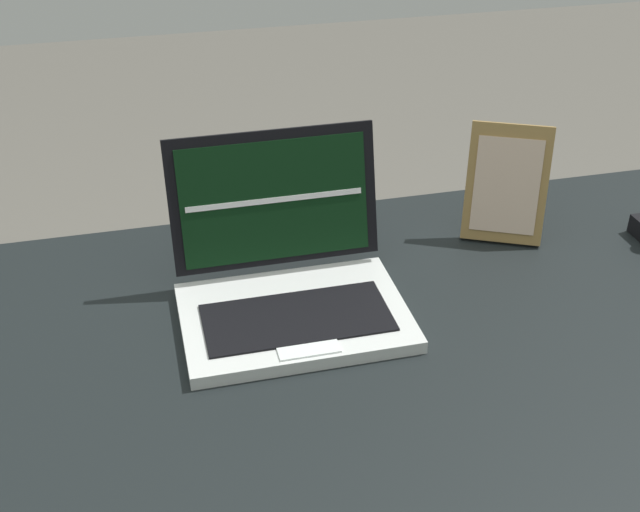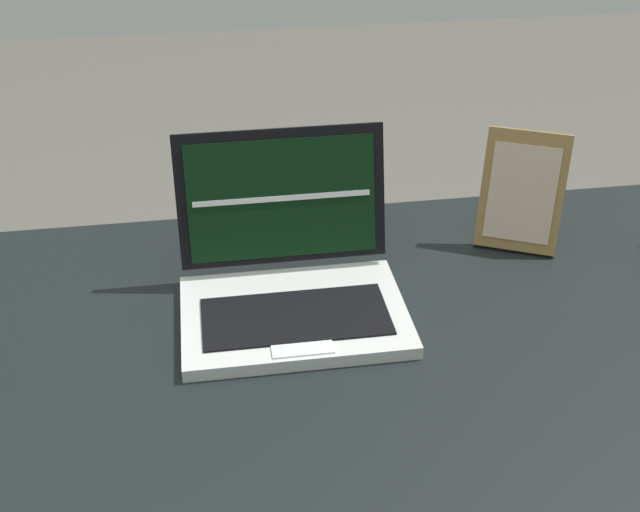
% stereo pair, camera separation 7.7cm
% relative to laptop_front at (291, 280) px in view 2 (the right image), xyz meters
% --- Properties ---
extents(desk, '(1.54, 0.72, 0.75)m').
position_rel_laptop_front_xyz_m(desk, '(-0.05, -0.09, -0.13)').
color(desk, black).
rests_on(desk, ground).
extents(laptop_front, '(0.30, 0.26, 0.22)m').
position_rel_laptop_front_xyz_m(laptop_front, '(0.00, 0.00, 0.00)').
color(laptop_front, silver).
rests_on(laptop_front, desk).
extents(photo_frame, '(0.14, 0.11, 0.18)m').
position_rel_laptop_front_xyz_m(photo_frame, '(0.36, 0.11, 0.05)').
color(photo_frame, olive).
rests_on(photo_frame, desk).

